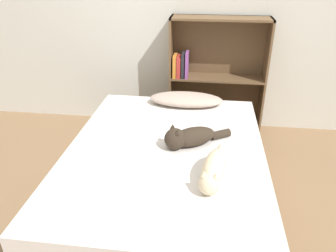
# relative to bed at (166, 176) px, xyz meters

# --- Properties ---
(ground_plane) EXTENTS (8.00, 8.00, 0.00)m
(ground_plane) POSITION_rel_bed_xyz_m (0.00, 0.00, -0.23)
(ground_plane) COLOR #846647
(wall_back) EXTENTS (8.00, 0.06, 2.50)m
(wall_back) POSITION_rel_bed_xyz_m (0.00, 1.36, 1.02)
(wall_back) COLOR silver
(wall_back) RESTS_ON ground_plane
(bed) EXTENTS (1.38, 1.85, 0.46)m
(bed) POSITION_rel_bed_xyz_m (0.00, 0.00, 0.00)
(bed) COLOR brown
(bed) RESTS_ON ground_plane
(pillow) EXTENTS (0.64, 0.28, 0.10)m
(pillow) POSITION_rel_bed_xyz_m (0.08, 0.76, 0.28)
(pillow) COLOR #B29E8E
(pillow) RESTS_ON bed
(cat_light) EXTENTS (0.19, 0.54, 0.15)m
(cat_light) POSITION_rel_bed_xyz_m (0.32, -0.32, 0.30)
(cat_light) COLOR beige
(cat_light) RESTS_ON bed
(cat_dark) EXTENTS (0.46, 0.33, 0.17)m
(cat_dark) POSITION_rel_bed_xyz_m (0.16, 0.06, 0.30)
(cat_dark) COLOR #33281E
(cat_dark) RESTS_ON bed
(bookshelf) EXTENTS (0.92, 0.26, 1.14)m
(bookshelf) POSITION_rel_bed_xyz_m (0.32, 1.24, 0.36)
(bookshelf) COLOR brown
(bookshelf) RESTS_ON ground_plane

